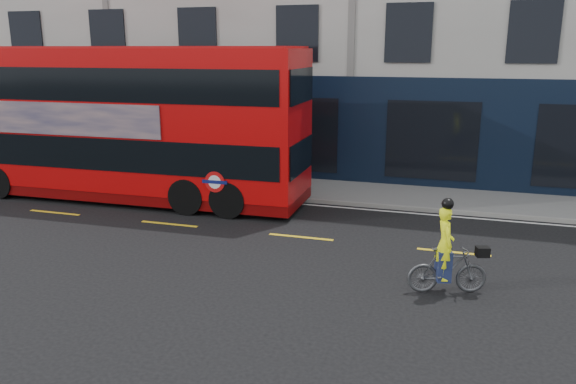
% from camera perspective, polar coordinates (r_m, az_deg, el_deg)
% --- Properties ---
extents(ground, '(120.00, 120.00, 0.00)m').
position_cam_1_polar(ground, '(13.96, -0.36, -6.53)').
color(ground, black).
rests_on(ground, ground).
extents(pavement, '(60.00, 3.00, 0.12)m').
position_cam_1_polar(pavement, '(19.96, 5.22, 0.05)').
color(pavement, slate).
rests_on(pavement, ground).
extents(kerb, '(60.00, 0.12, 0.13)m').
position_cam_1_polar(kerb, '(18.54, 4.26, -1.03)').
color(kerb, gray).
rests_on(kerb, ground).
extents(road_edge_line, '(58.00, 0.10, 0.01)m').
position_cam_1_polar(road_edge_line, '(18.28, 4.04, -1.46)').
color(road_edge_line, silver).
rests_on(road_edge_line, ground).
extents(lane_dashes, '(58.00, 0.12, 0.01)m').
position_cam_1_polar(lane_dashes, '(15.31, 1.32, -4.59)').
color(lane_dashes, yellow).
rests_on(lane_dashes, ground).
extents(bus, '(12.57, 3.07, 5.05)m').
position_cam_1_polar(bus, '(19.64, -16.52, 6.80)').
color(bus, '#C50708').
rests_on(bus, ground).
extents(cyclist, '(1.72, 0.92, 2.06)m').
position_cam_1_polar(cyclist, '(12.19, 15.83, -6.85)').
color(cyclist, '#4D4F53').
rests_on(cyclist, ground).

